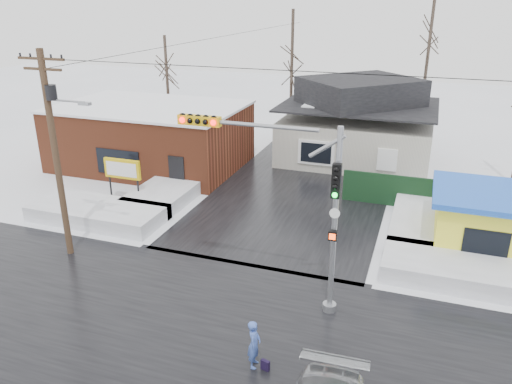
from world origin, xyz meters
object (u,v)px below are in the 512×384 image
(utility_pole, at_px, (55,145))
(pedestrian, at_px, (254,345))
(traffic_signal, at_px, (291,192))
(marquee_sign, at_px, (122,170))
(kiosk, at_px, (483,221))

(utility_pole, bearing_deg, pedestrian, -22.33)
(traffic_signal, relative_size, marquee_sign, 2.75)
(traffic_signal, height_order, utility_pole, utility_pole)
(kiosk, relative_size, pedestrian, 2.82)
(kiosk, bearing_deg, pedestrian, -123.62)
(utility_pole, height_order, marquee_sign, utility_pole)
(traffic_signal, bearing_deg, marquee_sign, 150.28)
(marquee_sign, bearing_deg, traffic_signal, -29.72)
(kiosk, xyz_separation_m, pedestrian, (-7.13, -10.72, -0.65))
(utility_pole, xyz_separation_m, marquee_sign, (-1.07, 5.99, -3.19))
(utility_pole, relative_size, kiosk, 1.96)
(kiosk, bearing_deg, traffic_signal, -135.16)
(marquee_sign, distance_m, kiosk, 18.51)
(traffic_signal, height_order, kiosk, traffic_signal)
(traffic_signal, height_order, marquee_sign, traffic_signal)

